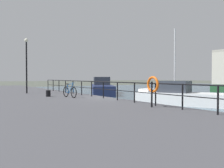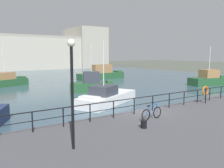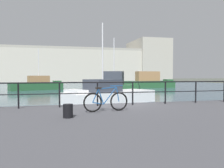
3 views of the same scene
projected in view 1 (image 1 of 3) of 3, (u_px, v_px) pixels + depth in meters
The scene contains 9 objects.
ground_plane at pixel (109, 108), 16.79m from camera, with size 240.00×240.00×0.00m, color #4C5147.
quay_promenade at pixel (5, 109), 13.36m from camera, with size 56.00×13.00×0.77m, color #47474C.
moored_white_yacht at pixel (102, 87), 31.46m from camera, with size 9.99×6.57×2.13m.
moored_red_daysailer at pixel (182, 96), 19.00m from camera, with size 7.63×5.48×5.88m.
quay_railing at pixel (97, 86), 16.55m from camera, with size 21.49×0.07×1.08m.
parked_bicycle at pixel (70, 92), 16.38m from camera, with size 1.76×0.27×0.98m.
mooring_bollard at pixel (48, 93), 17.12m from camera, with size 0.32×0.32×0.44m, color black.
life_ring_stand at pixel (153, 85), 11.11m from camera, with size 0.75×0.16×1.40m.
quay_lamp_post at pixel (26, 58), 20.45m from camera, with size 0.32×0.32×4.54m.
Camera 1 is at (14.35, -8.62, 2.12)m, focal length 39.79 mm.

